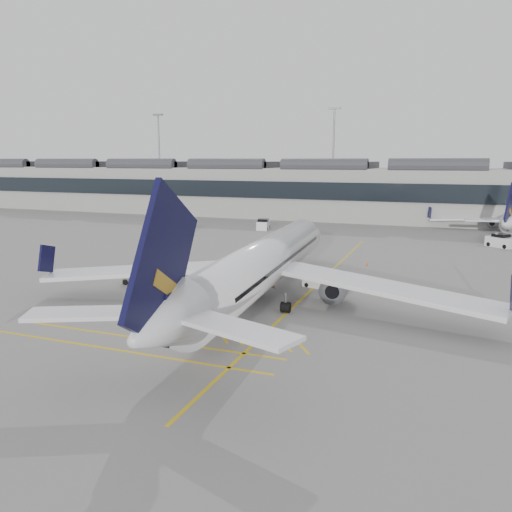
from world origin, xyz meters
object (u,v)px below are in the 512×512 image
(baggage_cart_a, at_px, (231,286))
(ramp_agent_b, at_px, (271,279))
(airliner_main, at_px, (261,265))
(ramp_agent_a, at_px, (260,278))
(pushback_tug, at_px, (137,277))
(belt_loader, at_px, (322,282))

(baggage_cart_a, bearing_deg, ramp_agent_b, 50.76)
(airliner_main, height_order, ramp_agent_a, airliner_main)
(airliner_main, relative_size, pushback_tug, 14.99)
(baggage_cart_a, bearing_deg, airliner_main, -30.58)
(belt_loader, distance_m, pushback_tug, 19.27)
(airliner_main, height_order, baggage_cart_a, airliner_main)
(airliner_main, relative_size, ramp_agent_b, 26.63)
(belt_loader, height_order, baggage_cart_a, belt_loader)
(belt_loader, height_order, ramp_agent_b, belt_loader)
(belt_loader, distance_m, ramp_agent_b, 5.19)
(belt_loader, bearing_deg, ramp_agent_b, -147.24)
(baggage_cart_a, distance_m, ramp_agent_b, 4.96)
(belt_loader, height_order, ramp_agent_a, belt_loader)
(airliner_main, distance_m, belt_loader, 8.90)
(ramp_agent_a, bearing_deg, belt_loader, -51.01)
(baggage_cart_a, relative_size, ramp_agent_b, 1.03)
(baggage_cart_a, relative_size, ramp_agent_a, 1.10)
(baggage_cart_a, bearing_deg, belt_loader, 30.84)
(belt_loader, xyz_separation_m, pushback_tug, (-18.54, -5.24, 0.10))
(ramp_agent_b, bearing_deg, belt_loader, -167.79)
(belt_loader, bearing_deg, ramp_agent_a, -154.14)
(ramp_agent_b, bearing_deg, airliner_main, 93.63)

